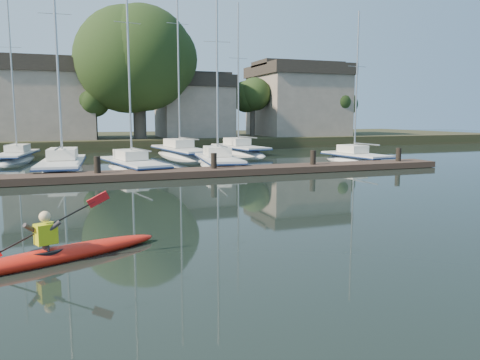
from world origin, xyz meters
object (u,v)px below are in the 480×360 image
object	(u,v)px
sailboat_1	(63,175)
sailboat_6	(181,159)
kayak	(53,253)
sailboat_5	(17,162)
sailboat_7	(240,156)
sailboat_2	(134,173)
sailboat_4	(356,164)
dock	(158,174)
sailboat_3	(218,170)

from	to	relation	value
sailboat_1	sailboat_6	distance (m)	11.75
kayak	sailboat_6	xyz separation A→B (m)	(8.62, 25.54, -0.40)
sailboat_5	sailboat_7	world-z (taller)	sailboat_5
sailboat_2	sailboat_6	distance (m)	9.79
sailboat_4	sailboat_2	bearing A→B (deg)	173.37
sailboat_2	sailboat_5	size ratio (longest dim) A/B	1.06
sailboat_4	sailboat_7	distance (m)	10.96
sailboat_1	sailboat_5	world-z (taller)	sailboat_1
dock	sailboat_7	distance (m)	16.35
dock	sailboat_4	distance (m)	14.90
sailboat_1	sailboat_2	xyz separation A→B (m)	(3.91, -0.64, 0.03)
sailboat_2	sailboat_5	bearing A→B (deg)	116.11
sailboat_2	sailboat_3	world-z (taller)	sailboat_2
sailboat_6	sailboat_2	bearing A→B (deg)	-126.44
kayak	sailboat_7	world-z (taller)	sailboat_7
kayak	sailboat_4	xyz separation A→B (m)	(19.05, 16.94, -0.38)
sailboat_7	kayak	bearing A→B (deg)	-125.64
sailboat_2	sailboat_6	bearing A→B (deg)	49.31
sailboat_5	sailboat_6	bearing A→B (deg)	4.45
sailboat_2	sailboat_5	world-z (taller)	sailboat_2
sailboat_3	kayak	bearing A→B (deg)	-111.02
sailboat_1	sailboat_2	size ratio (longest dim) A/B	1.05
kayak	sailboat_3	size ratio (longest dim) A/B	0.37
kayak	sailboat_1	size ratio (longest dim) A/B	0.32
kayak	sailboat_3	distance (m)	19.46
sailboat_1	sailboat_6	size ratio (longest dim) A/B	0.87
kayak	dock	world-z (taller)	kayak
kayak	sailboat_7	xyz separation A→B (m)	(13.94, 26.63, -0.40)
sailboat_4	sailboat_6	bearing A→B (deg)	134.07
sailboat_7	dock	bearing A→B (deg)	-132.69
sailboat_2	sailboat_3	xyz separation A→B (m)	(5.29, 0.18, -0.02)
sailboat_6	dock	bearing A→B (deg)	-115.05
kayak	sailboat_3	world-z (taller)	sailboat_3
sailboat_5	dock	bearing A→B (deg)	-50.76
dock	sailboat_6	bearing A→B (deg)	72.11
sailboat_2	sailboat_6	xyz separation A→B (m)	(4.79, 8.54, -0.02)
dock	sailboat_3	bearing A→B (deg)	41.70
kayak	sailboat_2	world-z (taller)	sailboat_2
sailboat_3	sailboat_4	size ratio (longest dim) A/B	1.17
sailboat_4	sailboat_7	size ratio (longest dim) A/B	0.83
sailboat_2	sailboat_3	bearing A→B (deg)	-9.42
kayak	sailboat_5	world-z (taller)	sailboat_5
sailboat_4	sailboat_5	bearing A→B (deg)	150.89
dock	sailboat_5	distance (m)	15.32
sailboat_1	sailboat_3	bearing A→B (deg)	1.42
dock	sailboat_5	size ratio (longest dim) A/B	2.48
sailboat_3	sailboat_4	bearing A→B (deg)	5.52
kayak	sailboat_7	bearing A→B (deg)	39.16
sailboat_4	sailboat_5	xyz separation A→B (m)	(-22.35, 9.35, 0.01)
sailboat_5	kayak	bearing A→B (deg)	-74.80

